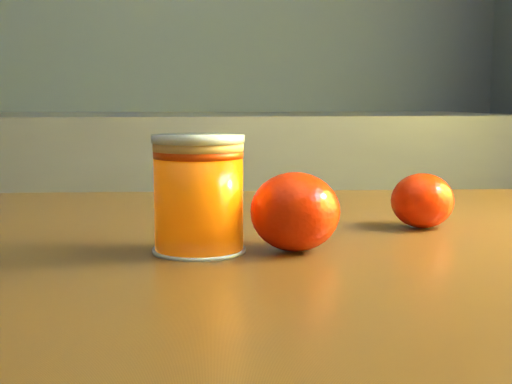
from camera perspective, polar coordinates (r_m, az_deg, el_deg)
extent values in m
cube|color=brown|center=(0.64, 9.05, -6.12)|extent=(1.15, 0.86, 0.04)
cylinder|color=#FF6005|center=(0.60, -4.60, -0.78)|extent=(0.07, 0.07, 0.08)
cylinder|color=#EFB161|center=(0.59, -4.65, 3.63)|extent=(0.07, 0.07, 0.01)
cylinder|color=silver|center=(0.59, -4.65, 4.19)|extent=(0.08, 0.08, 0.00)
ellipsoid|color=red|center=(0.60, 3.14, -1.58)|extent=(0.10, 0.10, 0.07)
ellipsoid|color=red|center=(0.72, 13.16, -0.68)|extent=(0.08, 0.08, 0.05)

